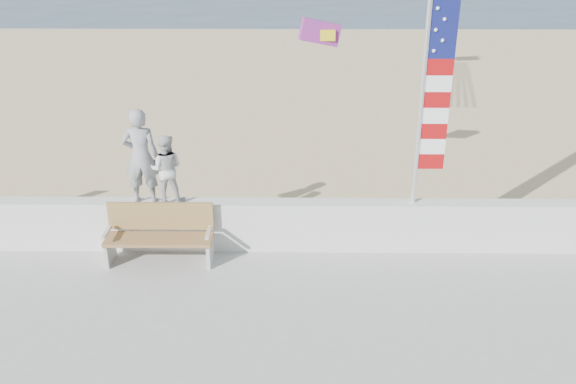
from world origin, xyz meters
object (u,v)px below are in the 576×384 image
Objects in this scene: adult at (141,156)px; bench at (160,233)px; child at (166,169)px; flag at (430,94)px.

bench is (0.31, -0.45, -1.22)m from adult.
child is (0.41, 0.00, -0.23)m from adult.
adult is 1.38× the size of child.
child is at bearing 177.83° from adult.
flag is (4.76, -0.00, 1.08)m from adult.
flag is (4.36, -0.00, 1.31)m from child.
flag reaches higher than bench.
child is at bearing 78.05° from bench.
child is 4.55m from flag.
adult is 4.89m from flag.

